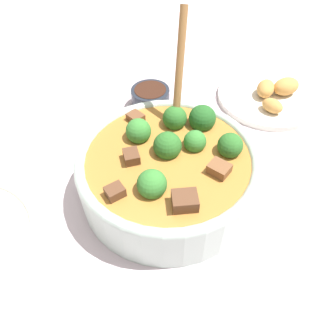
% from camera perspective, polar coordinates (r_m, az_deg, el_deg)
% --- Properties ---
extents(ground_plane, '(4.00, 4.00, 0.00)m').
position_cam_1_polar(ground_plane, '(0.54, 0.00, -3.76)').
color(ground_plane, silver).
extents(stew_bowl, '(0.28, 0.28, 0.24)m').
position_cam_1_polar(stew_bowl, '(0.50, 0.09, -0.21)').
color(stew_bowl, '#B2C6BC').
rests_on(stew_bowl, ground_plane).
extents(condiment_bowl, '(0.08, 0.08, 0.04)m').
position_cam_1_polar(condiment_bowl, '(0.69, -3.06, 12.22)').
color(condiment_bowl, '#232833').
rests_on(condiment_bowl, ground_plane).
extents(food_plate, '(0.22, 0.22, 0.05)m').
position_cam_1_polar(food_plate, '(0.75, 17.34, 11.97)').
color(food_plate, silver).
rests_on(food_plate, ground_plane).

